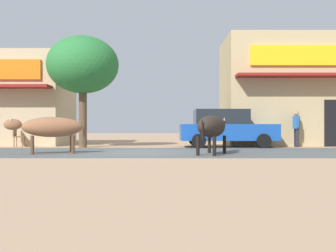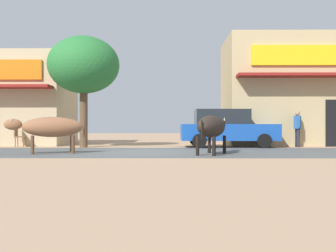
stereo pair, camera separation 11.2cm
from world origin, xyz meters
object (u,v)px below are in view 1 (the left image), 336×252
at_px(parked_hatchback_car, 226,128).
at_px(pedestrian_by_shop, 297,126).
at_px(cow_far_dark, 212,127).
at_px(cafe_chair_by_doorway, 18,135).
at_px(roadside_tree, 83,65).
at_px(cow_near_brown, 51,127).

distance_m(parked_hatchback_car, pedestrian_by_shop, 3.11).
bearing_deg(cow_far_dark, pedestrian_by_shop, 48.05).
bearing_deg(cow_far_dark, cafe_chair_by_doorway, 149.81).
height_order(roadside_tree, cow_far_dark, roadside_tree).
xyz_separation_m(parked_hatchback_car, cafe_chair_by_doorway, (-9.11, 0.05, -0.33)).
bearing_deg(roadside_tree, cow_near_brown, -93.50).
relative_size(parked_hatchback_car, cafe_chair_by_doorway, 4.54).
relative_size(parked_hatchback_car, pedestrian_by_shop, 2.64).
bearing_deg(cow_near_brown, cafe_chair_by_doorway, 121.92).
relative_size(roadside_tree, cow_near_brown, 1.89).
xyz_separation_m(roadside_tree, cow_near_brown, (-0.24, -3.94, -2.64)).
relative_size(parked_hatchback_car, cow_near_brown, 1.66).
xyz_separation_m(parked_hatchback_car, cow_near_brown, (-6.41, -4.29, 0.03)).
xyz_separation_m(pedestrian_by_shop, cafe_chair_by_doorway, (-12.22, -0.01, -0.41)).
bearing_deg(pedestrian_by_shop, cow_near_brown, -155.43).
bearing_deg(cafe_chair_by_doorway, cow_far_dark, -30.19).
height_order(parked_hatchback_car, pedestrian_by_shop, parked_hatchback_car).
height_order(cow_far_dark, pedestrian_by_shop, pedestrian_by_shop).
relative_size(roadside_tree, cow_far_dark, 1.85).
bearing_deg(parked_hatchback_car, cafe_chair_by_doorway, 179.67).
bearing_deg(roadside_tree, cow_far_dark, -40.03).
height_order(roadside_tree, cow_near_brown, roadside_tree).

